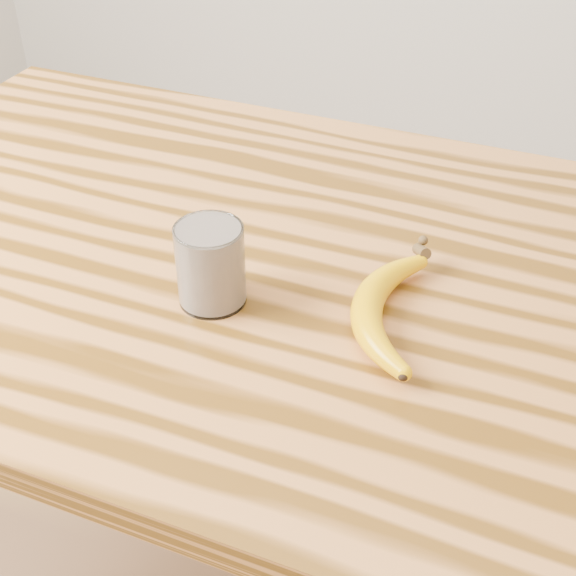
% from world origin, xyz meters
% --- Properties ---
extents(table, '(1.20, 0.80, 0.90)m').
position_xyz_m(table, '(0.00, 0.00, 0.77)').
color(table, '#B26D32').
rests_on(table, ground).
extents(smoothie_glass, '(0.08, 0.08, 0.10)m').
position_xyz_m(smoothie_glass, '(0.03, -0.11, 0.95)').
color(smoothie_glass, white).
rests_on(smoothie_glass, table).
extents(banana, '(0.16, 0.31, 0.04)m').
position_xyz_m(banana, '(0.21, -0.07, 0.92)').
color(banana, '#E4A000').
rests_on(banana, table).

